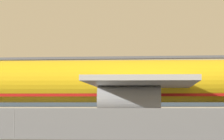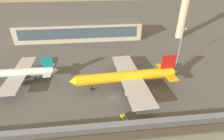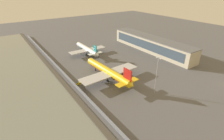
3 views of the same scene
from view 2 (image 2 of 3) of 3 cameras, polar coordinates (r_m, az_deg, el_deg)
The scene contains 10 objects.
ground_plane at distance 75.27m, azimuth 0.62°, elevation -8.91°, with size 500.00×500.00×0.00m, color #565659.
shoreline_seawall at distance 60.80m, azimuth 3.12°, elevation -20.99°, with size 320.00×3.00×0.50m.
perimeter_fence at distance 62.81m, azimuth 2.47°, elevation -17.16°, with size 280.00×0.10×2.77m.
cargo_jet_yellow at distance 78.47m, azimuth 5.07°, elevation -2.15°, with size 49.92×42.79×14.66m.
passenger_jet_white_teal at distance 94.17m, azimuth -28.76°, elevation -0.85°, with size 40.33×34.20×12.24m.
baggage_tug at distance 65.51m, azimuth 4.05°, elevation -15.41°, with size 2.66×3.56×1.80m.
ops_van at distance 95.16m, azimuth -22.35°, elevation -1.28°, with size 5.28×5.02×2.48m.
control_tower at distance 144.40m, azimuth 22.81°, elevation 19.04°, with size 11.57×11.57×42.89m.
terminal_building at distance 136.69m, azimuth -10.60°, elevation 12.49°, with size 92.32×15.38×13.29m.
apron_light_mast_apron_west at distance 96.14m, azimuth 21.22°, elevation 6.95°, with size 3.20×0.40×22.71m.
Camera 2 is at (-7.27, -57.69, 47.79)m, focal length 28.00 mm.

